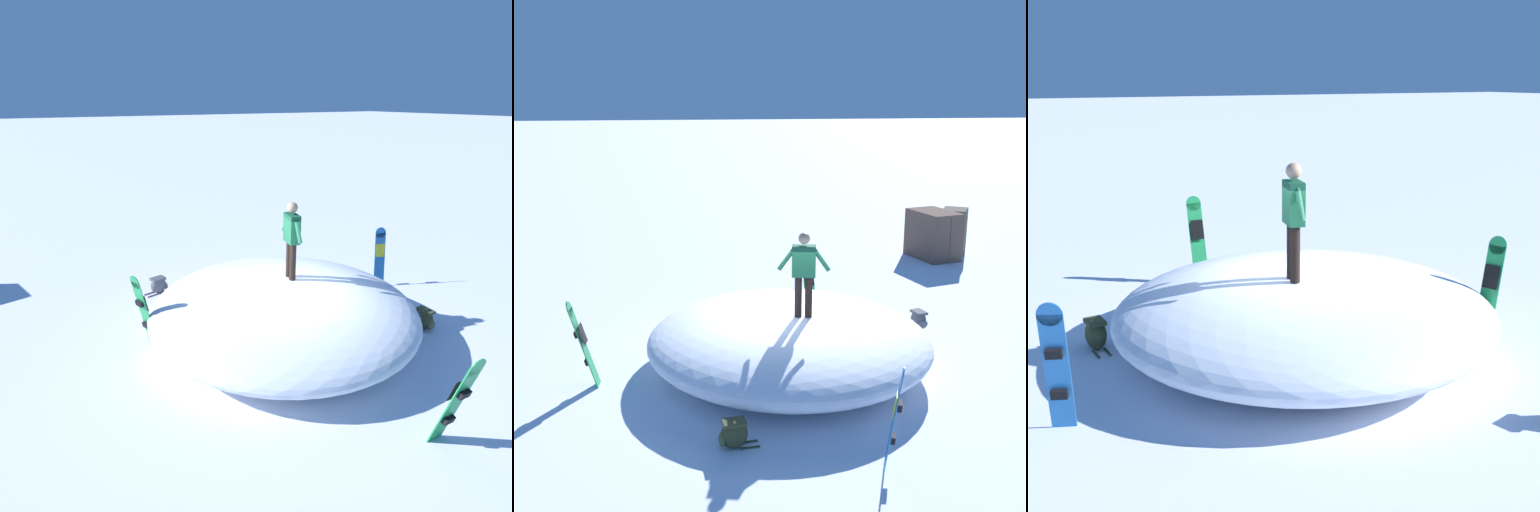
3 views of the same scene
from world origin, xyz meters
The scene contains 7 objects.
ground centered at (0.00, 0.00, 0.00)m, with size 240.00×240.00×0.00m, color white.
snow_mound centered at (0.24, 0.01, 0.59)m, with size 5.73×5.62×1.18m, color white.
snowboarder_standing centered at (0.46, -0.30, 2.14)m, with size 1.01×0.32×1.67m.
snowboard_primary_upright centered at (-3.74, -0.23, 0.88)m, with size 0.51×0.32×1.69m.
snowboard_secondary_upright centered at (1.24, 2.73, 0.84)m, with size 0.38×0.42×1.63m.
snowboard_tertiary_upright centered at (1.12, -3.69, 0.84)m, with size 0.31×0.35×1.62m.
backpack_near centered at (-1.16, -2.82, 0.24)m, with size 0.66×0.35×0.48m.
Camera 3 is at (8.42, -4.55, 4.00)m, focal length 46.47 mm.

